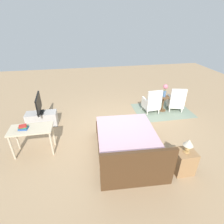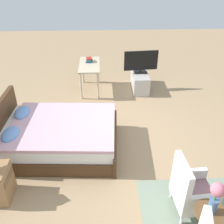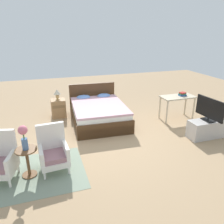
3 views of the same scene
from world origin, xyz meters
The scene contains 9 objects.
ground_plane centered at (0.00, 0.00, 0.00)m, with size 16.00×16.00×0.00m, color #A38460.
bed centered at (-0.15, 1.14, 0.30)m, with size 1.64×2.22×0.96m.
armchair_by_window_right centered at (-1.60, -0.94, 0.38)m, with size 0.58×0.58×0.92m.
side_table centered at (-2.08, -1.02, 0.36)m, with size 0.40×0.40×0.57m.
flower_vase centered at (-2.08, -1.02, 0.87)m, with size 0.17×0.17×0.48m.
tv_stand centered at (2.26, -0.74, 0.23)m, with size 0.96×0.40×0.47m.
tv_flatscreen centered at (2.27, -0.73, 0.77)m, with size 0.23×0.88×0.59m.
vanity_desk centered at (2.23, 0.59, 0.63)m, with size 1.04×0.52×0.74m.
book_stack centered at (2.39, 0.60, 0.79)m, with size 0.22×0.18×0.11m.
Camera 2 is at (-4.05, 0.27, 3.33)m, focal length 42.00 mm.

